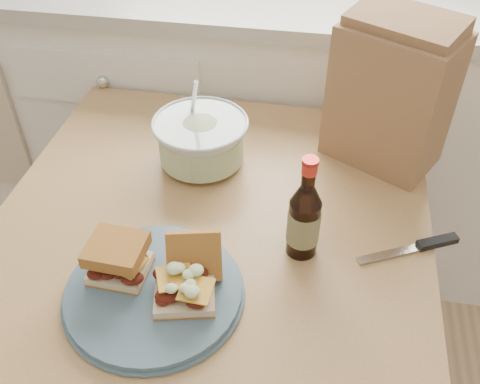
% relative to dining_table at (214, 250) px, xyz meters
% --- Properties ---
extents(cabinet_run, '(2.50, 0.64, 0.94)m').
position_rel_dining_table_xyz_m(cabinet_run, '(0.09, 0.77, -0.16)').
color(cabinet_run, white).
rests_on(cabinet_run, ground).
extents(dining_table, '(0.89, 0.89, 0.74)m').
position_rel_dining_table_xyz_m(dining_table, '(0.00, 0.00, 0.00)').
color(dining_table, tan).
rests_on(dining_table, ground).
extents(plate, '(0.31, 0.31, 0.02)m').
position_rel_dining_table_xyz_m(plate, '(-0.06, -0.22, 0.12)').
color(plate, '#496376').
rests_on(plate, dining_table).
extents(sandwich_left, '(0.10, 0.09, 0.07)m').
position_rel_dining_table_xyz_m(sandwich_left, '(-0.12, -0.20, 0.16)').
color(sandwich_left, beige).
rests_on(sandwich_left, plate).
extents(sandwich_right, '(0.12, 0.16, 0.09)m').
position_rel_dining_table_xyz_m(sandwich_right, '(0.00, -0.21, 0.16)').
color(sandwich_right, beige).
rests_on(sandwich_right, plate).
extents(coleslaw_bowl, '(0.21, 0.21, 0.21)m').
position_rel_dining_table_xyz_m(coleslaw_bowl, '(-0.06, 0.17, 0.16)').
color(coleslaw_bowl, silver).
rests_on(coleslaw_bowl, dining_table).
extents(beer_bottle, '(0.06, 0.06, 0.22)m').
position_rel_dining_table_xyz_m(beer_bottle, '(0.19, -0.07, 0.19)').
color(beer_bottle, black).
rests_on(beer_bottle, dining_table).
extents(knife, '(0.20, 0.11, 0.01)m').
position_rel_dining_table_xyz_m(knife, '(0.42, -0.02, 0.11)').
color(knife, silver).
rests_on(knife, dining_table).
extents(paper_bag, '(0.28, 0.25, 0.31)m').
position_rel_dining_table_xyz_m(paper_bag, '(0.34, 0.26, 0.26)').
color(paper_bag, '#9E6E4C').
rests_on(paper_bag, dining_table).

